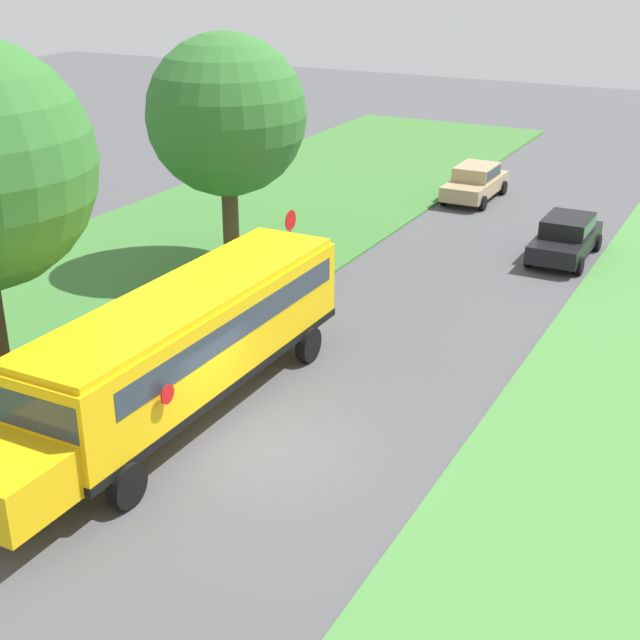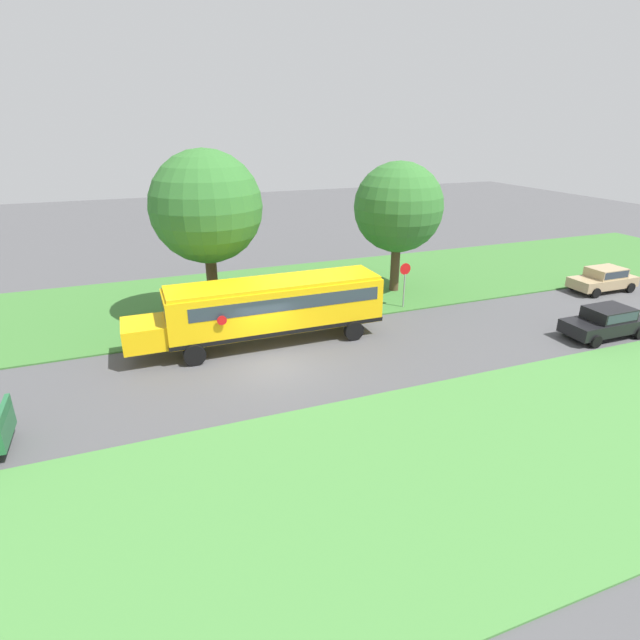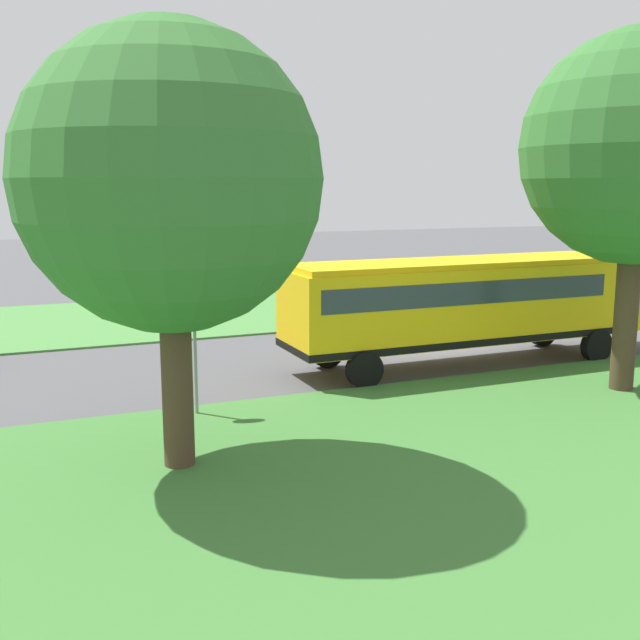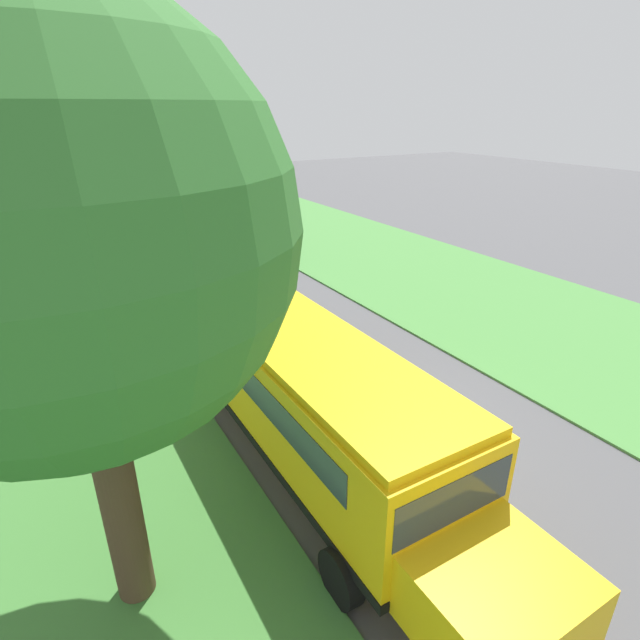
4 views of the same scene
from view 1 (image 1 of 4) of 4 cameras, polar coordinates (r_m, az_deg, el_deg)
The scene contains 6 objects.
ground_plane at distance 20.91m, azimuth -3.37°, elevation -8.22°, with size 120.00×120.00×0.00m, color #4C4C4F.
school_bus at distance 21.79m, azimuth -8.65°, elevation -1.37°, with size 2.85×12.42×3.16m.
car_black_nearest at distance 34.12m, azimuth 15.47°, elevation 5.24°, with size 2.02×4.40×1.56m.
car_tan_middle at distance 41.36m, azimuth 9.92°, elevation 8.79°, with size 2.02×4.40×1.56m.
oak_tree_roadside_mid at distance 31.27m, azimuth -6.05°, elevation 12.88°, with size 5.51×5.51×8.17m.
stop_sign at distance 29.62m, azimuth -1.88°, elevation 5.16°, with size 0.08×0.68×2.74m.
Camera 1 is at (9.38, -15.21, 10.85)m, focal length 50.00 mm.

